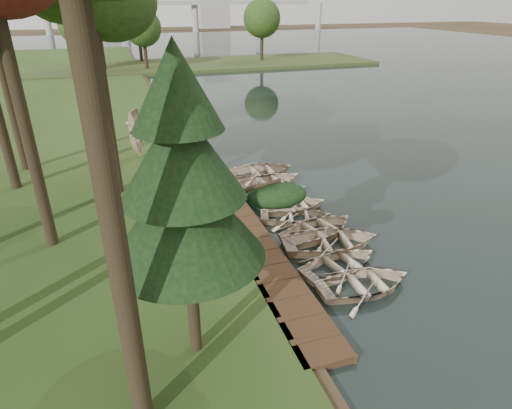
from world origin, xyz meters
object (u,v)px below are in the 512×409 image
object	(u,v)px
rowboat_0	(365,281)
rowboat_2	(331,239)
rowboat_1	(341,262)
boardwalk	(244,229)
pine_tree	(183,179)
stored_rowboat	(139,152)

from	to	relation	value
rowboat_0	rowboat_2	distance (m)	2.82
rowboat_0	rowboat_1	world-z (taller)	rowboat_0
boardwalk	rowboat_0	distance (m)	5.87
rowboat_2	pine_tree	world-z (taller)	pine_tree
rowboat_0	pine_tree	size ratio (longest dim) A/B	0.42
rowboat_0	pine_tree	xyz separation A→B (m)	(-6.01, -1.11, 4.96)
boardwalk	stored_rowboat	bearing A→B (deg)	108.43
boardwalk	pine_tree	size ratio (longest dim) A/B	1.97
rowboat_2	rowboat_0	bearing A→B (deg)	-176.09
rowboat_0	stored_rowboat	world-z (taller)	stored_rowboat
boardwalk	rowboat_0	xyz separation A→B (m)	(2.70, -5.21, 0.25)
rowboat_0	stored_rowboat	bearing A→B (deg)	22.10
pine_tree	rowboat_2	bearing A→B (deg)	32.36
rowboat_1	stored_rowboat	bearing A→B (deg)	9.83
stored_rowboat	rowboat_0	bearing A→B (deg)	-137.00
stored_rowboat	boardwalk	bearing A→B (deg)	-140.10
boardwalk	rowboat_0	world-z (taller)	rowboat_0
rowboat_2	stored_rowboat	size ratio (longest dim) A/B	1.34
rowboat_0	rowboat_1	bearing A→B (deg)	9.27
rowboat_1	rowboat_2	xyz separation A→B (m)	(0.37, 1.49, 0.07)
rowboat_2	stored_rowboat	distance (m)	14.36
pine_tree	stored_rowboat	bearing A→B (deg)	90.60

